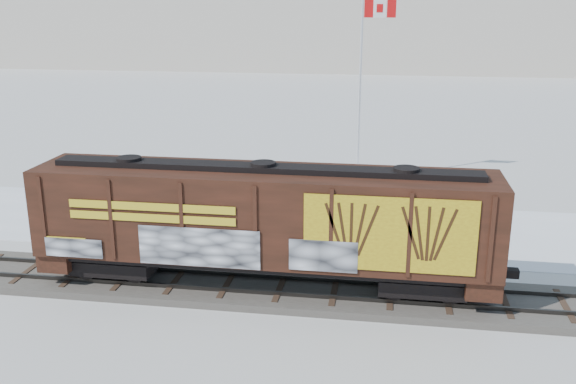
% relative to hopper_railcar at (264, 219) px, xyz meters
% --- Properties ---
extents(ground, '(500.00, 500.00, 0.00)m').
position_rel_hopper_railcar_xyz_m(ground, '(-1.41, 0.01, -2.91)').
color(ground, white).
rests_on(ground, ground).
extents(rail_track, '(50.00, 3.40, 0.43)m').
position_rel_hopper_railcar_xyz_m(rail_track, '(-1.41, 0.01, -2.76)').
color(rail_track, '#59544C').
rests_on(rail_track, ground).
extents(parking_strip, '(40.00, 8.00, 0.03)m').
position_rel_hopper_railcar_xyz_m(parking_strip, '(-1.41, 7.51, -2.89)').
color(parking_strip, white).
rests_on(parking_strip, ground).
extents(hopper_railcar, '(16.50, 3.06, 4.46)m').
position_rel_hopper_railcar_xyz_m(hopper_railcar, '(0.00, 0.00, 0.00)').
color(hopper_railcar, black).
rests_on(hopper_railcar, rail_track).
extents(flagpole, '(2.30, 0.90, 10.74)m').
position_rel_hopper_railcar_xyz_m(flagpole, '(2.71, 15.78, 1.01)').
color(flagpole, silver).
rests_on(flagpole, ground).
extents(car_silver, '(4.50, 2.05, 1.50)m').
position_rel_hopper_railcar_xyz_m(car_silver, '(-2.34, 8.33, -2.13)').
color(car_silver, '#A4A6AB').
rests_on(car_silver, parking_strip).
extents(car_white, '(4.59, 2.23, 1.45)m').
position_rel_hopper_railcar_xyz_m(car_white, '(1.07, 7.22, -2.15)').
color(car_white, white).
rests_on(car_white, parking_strip).
extents(car_dark, '(5.05, 2.91, 1.38)m').
position_rel_hopper_railcar_xyz_m(car_dark, '(1.20, 8.32, -2.19)').
color(car_dark, '#22242A').
rests_on(car_dark, parking_strip).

